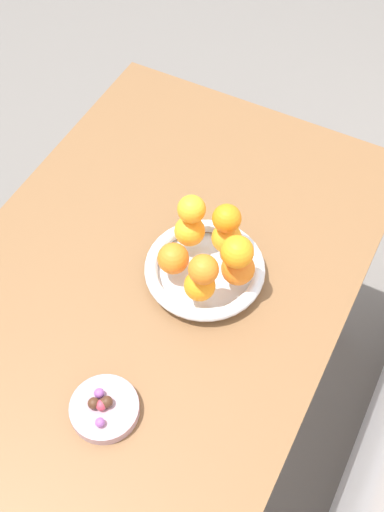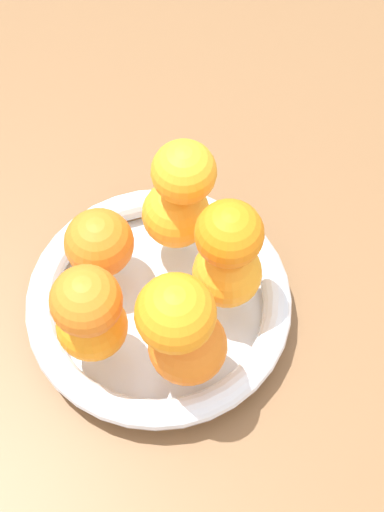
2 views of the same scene
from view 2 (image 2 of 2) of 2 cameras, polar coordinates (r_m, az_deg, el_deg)
The scene contains 12 objects.
ground_plane at distance 1.45m, azimuth -3.95°, elevation -14.43°, with size 6.00×6.00×0.00m, color slate.
dining_table at distance 0.85m, azimuth -6.59°, elevation -2.37°, with size 1.10×0.76×0.74m.
fruit_bowl at distance 0.71m, azimuth -2.41°, elevation -3.45°, with size 0.24×0.24×0.04m.
orange_0 at distance 0.64m, azimuth -0.31°, elevation -6.55°, with size 0.06×0.06×0.06m, color orange.
orange_1 at distance 0.67m, azimuth 2.57°, elevation -1.24°, with size 0.06×0.06×0.06m, color orange.
orange_2 at distance 0.70m, azimuth -1.17°, elevation 3.09°, with size 0.06×0.06×0.06m, color orange.
orange_3 at distance 0.69m, azimuth -6.99°, elevation 0.87°, with size 0.06×0.06×0.06m, color orange.
orange_4 at distance 0.65m, azimuth -7.28°, elevation -5.04°, with size 0.06×0.06×0.06m, color orange.
orange_5 at distance 0.65m, azimuth -0.60°, elevation 6.13°, with size 0.06×0.06×0.06m, color orange.
orange_6 at distance 0.62m, azimuth 2.73°, elevation 1.62°, with size 0.06×0.06×0.06m, color orange.
orange_7 at distance 0.58m, azimuth -1.21°, elevation -4.21°, with size 0.06×0.06×0.06m, color orange.
orange_8 at distance 0.60m, azimuth -7.71°, elevation -3.26°, with size 0.06×0.06×0.06m, color orange.
Camera 2 is at (0.06, 0.40, 1.40)m, focal length 55.00 mm.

